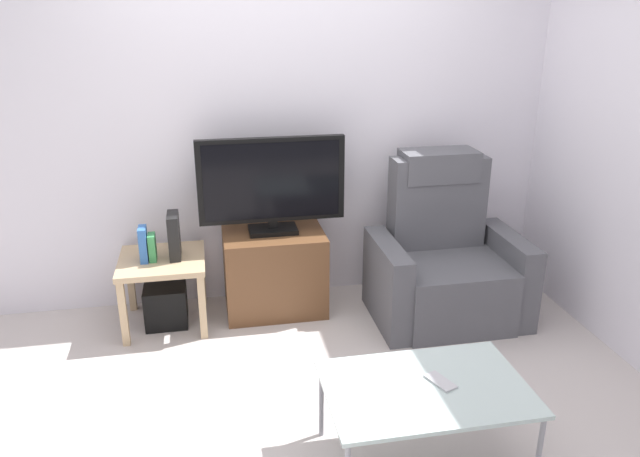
# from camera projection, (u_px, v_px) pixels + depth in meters

# --- Properties ---
(ground_plane) EXTENTS (6.40, 6.40, 0.00)m
(ground_plane) POSITION_uv_depth(u_px,v_px,m) (313.00, 374.00, 3.52)
(ground_plane) COLOR #BCB2AD
(wall_back) EXTENTS (6.40, 0.06, 2.60)m
(wall_back) POSITION_uv_depth(u_px,v_px,m) (282.00, 114.00, 4.11)
(wall_back) COLOR silver
(wall_back) RESTS_ON ground
(tv_stand) EXTENTS (0.67, 0.46, 0.56)m
(tv_stand) POSITION_uv_depth(u_px,v_px,m) (275.00, 271.00, 4.17)
(tv_stand) COLOR brown
(tv_stand) RESTS_ON ground
(television) EXTENTS (0.96, 0.20, 0.64)m
(television) POSITION_uv_depth(u_px,v_px,m) (272.00, 183.00, 3.97)
(television) COLOR black
(television) RESTS_ON tv_stand
(recliner_armchair) EXTENTS (0.98, 0.78, 1.08)m
(recliner_armchair) POSITION_uv_depth(u_px,v_px,m) (445.00, 262.00, 4.10)
(recliner_armchair) COLOR #515156
(recliner_armchair) RESTS_ON ground
(side_table) EXTENTS (0.54, 0.54, 0.47)m
(side_table) POSITION_uv_depth(u_px,v_px,m) (163.00, 269.00, 3.95)
(side_table) COLOR tan
(side_table) RESTS_ON ground
(subwoofer_box) EXTENTS (0.27, 0.27, 0.27)m
(subwoofer_box) POSITION_uv_depth(u_px,v_px,m) (166.00, 304.00, 4.04)
(subwoofer_box) COLOR black
(subwoofer_box) RESTS_ON ground
(book_leftmost) EXTENTS (0.05, 0.13, 0.22)m
(book_leftmost) POSITION_uv_depth(u_px,v_px,m) (143.00, 244.00, 3.85)
(book_leftmost) COLOR #3366B2
(book_leftmost) RESTS_ON side_table
(book_middle) EXTENTS (0.04, 0.11, 0.17)m
(book_middle) POSITION_uv_depth(u_px,v_px,m) (152.00, 247.00, 3.87)
(book_middle) COLOR #388C4C
(book_middle) RESTS_ON side_table
(game_console) EXTENTS (0.07, 0.20, 0.29)m
(game_console) POSITION_uv_depth(u_px,v_px,m) (174.00, 236.00, 3.90)
(game_console) COLOR black
(game_console) RESTS_ON side_table
(coffee_table) EXTENTS (0.90, 0.60, 0.41)m
(coffee_table) POSITION_uv_depth(u_px,v_px,m) (426.00, 391.00, 2.72)
(coffee_table) COLOR #B2C6C1
(coffee_table) RESTS_ON ground
(cell_phone) EXTENTS (0.12, 0.17, 0.01)m
(cell_phone) POSITION_uv_depth(u_px,v_px,m) (440.00, 381.00, 2.74)
(cell_phone) COLOR #B7B7BC
(cell_phone) RESTS_ON coffee_table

